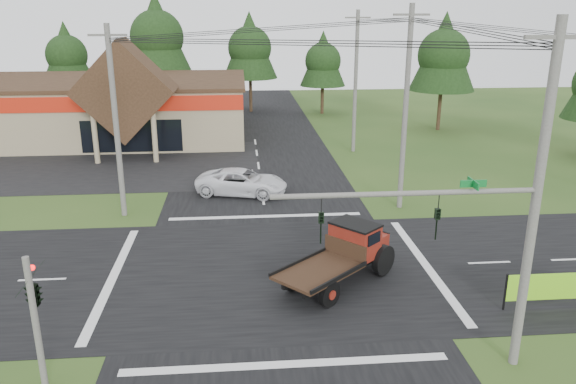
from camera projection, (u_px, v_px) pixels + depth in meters
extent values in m
plane|color=#274318|center=(273.00, 271.00, 25.06)|extent=(120.00, 120.00, 0.00)
cube|color=black|center=(273.00, 271.00, 25.05)|extent=(12.00, 120.00, 0.02)
cube|color=black|center=(273.00, 271.00, 25.05)|extent=(120.00, 12.00, 0.02)
cube|color=black|center=(71.00, 166.00, 41.92)|extent=(28.00, 14.00, 0.02)
cube|color=#998A67|center=(79.00, 109.00, 51.42)|extent=(30.00, 15.00, 5.00)
cube|color=#322014|center=(76.00, 81.00, 50.63)|extent=(30.40, 15.40, 0.30)
cube|color=#A51C0C|center=(51.00, 105.00, 43.77)|extent=(30.00, 0.12, 1.20)
cube|color=#322014|center=(125.00, 90.00, 42.99)|extent=(7.78, 4.00, 7.78)
cylinder|color=#998A67|center=(95.00, 138.00, 42.21)|extent=(0.40, 0.40, 4.00)
cylinder|color=#998A67|center=(155.00, 137.00, 42.57)|extent=(0.40, 0.40, 4.00)
cube|color=black|center=(132.00, 136.00, 45.09)|extent=(8.00, 0.08, 2.60)
cylinder|color=#595651|center=(527.00, 266.00, 17.48)|extent=(0.24, 0.24, 7.00)
cylinder|color=#595651|center=(406.00, 193.00, 16.39)|extent=(8.00, 0.16, 0.16)
imported|color=black|center=(437.00, 224.00, 16.78)|extent=(0.16, 0.20, 1.00)
imported|color=black|center=(321.00, 228.00, 16.49)|extent=(0.16, 0.20, 1.00)
cube|color=#0C6626|center=(473.00, 184.00, 16.47)|extent=(0.80, 0.04, 0.22)
cylinder|color=#595651|center=(36.00, 325.00, 16.65)|extent=(0.20, 0.20, 4.40)
imported|color=black|center=(31.00, 276.00, 16.38)|extent=(0.53, 2.48, 1.00)
sphere|color=#FF0C0C|center=(32.00, 268.00, 16.46)|extent=(0.18, 0.18, 0.18)
cylinder|color=#595651|center=(535.00, 206.00, 16.87)|extent=(0.30, 0.30, 11.00)
cube|color=#595651|center=(559.00, 37.00, 15.36)|extent=(2.00, 0.12, 0.12)
cylinder|color=#595651|center=(116.00, 124.00, 30.37)|extent=(0.30, 0.30, 10.50)
cube|color=#595651|center=(107.00, 35.00, 28.94)|extent=(2.00, 0.12, 0.12)
cylinder|color=#595651|center=(405.00, 111.00, 31.53)|extent=(0.30, 0.30, 11.50)
cube|color=#595651|center=(412.00, 15.00, 29.94)|extent=(2.00, 0.12, 0.12)
cylinder|color=#595651|center=(356.00, 83.00, 44.84)|extent=(0.30, 0.30, 11.20)
cube|color=#595651|center=(358.00, 18.00, 43.31)|extent=(2.00, 0.12, 0.12)
cylinder|color=#332316|center=(72.00, 99.00, 62.70)|extent=(0.36, 0.36, 3.50)
cone|color=black|center=(66.00, 52.00, 61.14)|extent=(5.60, 5.60, 6.60)
sphere|color=black|center=(67.00, 55.00, 61.24)|extent=(4.40, 4.40, 4.40)
cylinder|color=#332316|center=(161.00, 94.00, 62.41)|extent=(0.36, 0.36, 4.55)
cone|color=black|center=(157.00, 33.00, 60.39)|extent=(7.28, 7.28, 8.58)
sphere|color=black|center=(157.00, 37.00, 60.51)|extent=(5.72, 5.72, 5.72)
cylinder|color=#332316|center=(251.00, 95.00, 64.28)|extent=(0.36, 0.36, 3.85)
cone|color=black|center=(250.00, 45.00, 62.57)|extent=(6.16, 6.16, 7.26)
sphere|color=black|center=(250.00, 48.00, 62.67)|extent=(4.84, 4.84, 4.84)
cylinder|color=#332316|center=(322.00, 100.00, 63.15)|extent=(0.36, 0.36, 3.15)
cone|color=black|center=(323.00, 58.00, 61.75)|extent=(5.04, 5.04, 5.94)
sphere|color=black|center=(323.00, 61.00, 61.83)|extent=(3.96, 3.96, 3.96)
cylinder|color=#332316|center=(439.00, 110.00, 54.38)|extent=(0.36, 0.36, 3.85)
cone|color=black|center=(444.00, 51.00, 52.67)|extent=(6.16, 6.16, 7.26)
sphere|color=black|center=(444.00, 55.00, 52.77)|extent=(4.84, 4.84, 4.84)
imported|color=white|center=(242.00, 182.00, 35.42)|extent=(6.17, 4.00, 1.58)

